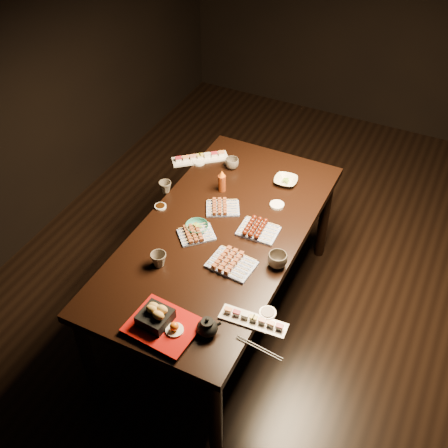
{
  "coord_description": "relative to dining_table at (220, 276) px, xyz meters",
  "views": [
    {
      "loc": [
        0.68,
        -2.41,
        2.93
      ],
      "look_at": [
        -0.38,
        -0.25,
        0.77
      ],
      "focal_mm": 45.0,
      "sensor_mm": 36.0,
      "label": 1
    }
  ],
  "objects": [
    {
      "name": "edamame_bowl_green",
      "position": [
        -0.13,
        -0.04,
        0.4
      ],
      "size": [
        0.15,
        0.15,
        0.04
      ],
      "primitive_type": "imported",
      "rotation": [
        0.0,
        0.0,
        0.21
      ],
      "color": "#2B836E",
      "rests_on": "dining_table"
    },
    {
      "name": "sauce_dish_se",
      "position": [
        0.48,
        -0.43,
        0.38
      ],
      "size": [
        0.09,
        0.09,
        0.02
      ],
      "primitive_type": "cylinder",
      "rotation": [
        0.0,
        0.0,
        0.05
      ],
      "color": "white",
      "rests_on": "dining_table"
    },
    {
      "name": "sauce_dish_west",
      "position": [
        -0.42,
        0.04,
        0.38
      ],
      "size": [
        0.07,
        0.07,
        0.01
      ],
      "primitive_type": "cylinder",
      "rotation": [
        0.0,
        0.0,
        -0.05
      ],
      "color": "white",
      "rests_on": "dining_table"
    },
    {
      "name": "teacup_near_left",
      "position": [
        -0.18,
        -0.38,
        0.42
      ],
      "size": [
        0.11,
        0.11,
        0.08
      ],
      "primitive_type": "imported",
      "rotation": [
        0.0,
        0.0,
        0.38
      ],
      "color": "#52493F",
      "rests_on": "dining_table"
    },
    {
      "name": "yakitori_plate_left",
      "position": [
        -0.07,
        0.18,
        0.4
      ],
      "size": [
        0.24,
        0.22,
        0.05
      ],
      "primitive_type": null,
      "rotation": [
        0.0,
        0.0,
        0.48
      ],
      "color": "#828EB6",
      "rests_on": "dining_table"
    },
    {
      "name": "sushi_platter_far",
      "position": [
        -0.44,
        0.58,
        0.4
      ],
      "size": [
        0.35,
        0.32,
        0.05
      ],
      "primitive_type": null,
      "rotation": [
        0.0,
        0.0,
        3.83
      ],
      "color": "white",
      "rests_on": "dining_table"
    },
    {
      "name": "condiment_bottle",
      "position": [
        -0.16,
        0.35,
        0.45
      ],
      "size": [
        0.07,
        0.07,
        0.15
      ],
      "primitive_type": "cylinder",
      "rotation": [
        0.0,
        0.0,
        0.63
      ],
      "color": "maroon",
      "rests_on": "dining_table"
    },
    {
      "name": "sushi_platter_near",
      "position": [
        0.43,
        -0.51,
        0.4
      ],
      "size": [
        0.34,
        0.11,
        0.04
      ],
      "primitive_type": null,
      "rotation": [
        0.0,
        0.0,
        0.06
      ],
      "color": "white",
      "rests_on": "dining_table"
    },
    {
      "name": "tsukune_plate",
      "position": [
        0.2,
        0.09,
        0.4
      ],
      "size": [
        0.23,
        0.17,
        0.06
      ],
      "primitive_type": null,
      "rotation": [
        0.0,
        0.0,
        0.03
      ],
      "color": "#828EB6",
      "rests_on": "dining_table"
    },
    {
      "name": "chopsticks_se",
      "position": [
        0.52,
        -0.64,
        0.38
      ],
      "size": [
        0.25,
        0.05,
        0.01
      ],
      "primitive_type": null,
      "rotation": [
        0.0,
        0.0,
        -0.11
      ],
      "color": "black",
      "rests_on": "dining_table"
    },
    {
      "name": "yakitori_plate_right",
      "position": [
        0.17,
        -0.21,
        0.41
      ],
      "size": [
        0.26,
        0.2,
        0.06
      ],
      "primitive_type": null,
      "rotation": [
        0.0,
        0.0,
        -0.09
      ],
      "color": "#828EB6",
      "rests_on": "dining_table"
    },
    {
      "name": "teacup_far_right",
      "position": [
        -0.21,
        0.59,
        0.41
      ],
      "size": [
        0.12,
        0.12,
        0.07
      ],
      "primitive_type": "imported",
      "rotation": [
        0.0,
        0.0,
        0.6
      ],
      "color": "#52493F",
      "rests_on": "dining_table"
    },
    {
      "name": "chopsticks_near",
      "position": [
        0.17,
        -0.76,
        0.38
      ],
      "size": [
        0.11,
        0.2,
        0.01
      ],
      "primitive_type": null,
      "rotation": [
        0.0,
        0.0,
        1.14
      ],
      "color": "black",
      "rests_on": "dining_table"
    },
    {
      "name": "sauce_dish_nw",
      "position": [
        -0.43,
        0.54,
        0.38
      ],
      "size": [
        0.12,
        0.12,
        0.01
      ],
      "primitive_type": "cylinder",
      "rotation": [
        0.0,
        0.0,
        0.59
      ],
      "color": "white",
      "rests_on": "dining_table"
    },
    {
      "name": "yakitori_plate_center",
      "position": [
        -0.11,
        -0.09,
        0.4
      ],
      "size": [
        0.24,
        0.24,
        0.05
      ],
      "primitive_type": null,
      "rotation": [
        0.0,
        0.0,
        0.77
      ],
      "color": "#828EB6",
      "rests_on": "dining_table"
    },
    {
      "name": "teacup_mid_right",
      "position": [
        0.39,
        -0.1,
        0.42
      ],
      "size": [
        0.14,
        0.14,
        0.08
      ],
      "primitive_type": "imported",
      "rotation": [
        0.0,
        0.0,
        0.51
      ],
      "color": "#52493F",
      "rests_on": "dining_table"
    },
    {
      "name": "teapot",
      "position": [
        0.26,
        -0.66,
        0.43
      ],
      "size": [
        0.17,
        0.17,
        0.1
      ],
      "primitive_type": null,
      "rotation": [
        0.0,
        0.0,
        0.72
      ],
      "color": "black",
      "rests_on": "dining_table"
    },
    {
      "name": "tempura_tray",
      "position": [
        0.06,
        -0.73,
        0.44
      ],
      "size": [
        0.35,
        0.29,
        0.12
      ],
      "primitive_type": null,
      "rotation": [
        0.0,
        0.0,
        -0.08
      ],
      "color": "black",
      "rests_on": "dining_table"
    },
    {
      "name": "teacup_far_left",
      "position": [
        -0.47,
        0.18,
        0.41
      ],
      "size": [
        0.1,
        0.1,
        0.07
      ],
      "primitive_type": "imported",
      "rotation": [
        0.0,
        0.0,
        0.49
      ],
      "color": "#52493F",
      "rests_on": "dining_table"
    },
    {
      "name": "sauce_dish_east",
      "position": [
        0.2,
        0.36,
        0.38
      ],
      "size": [
        0.1,
        0.1,
        0.02
      ],
      "primitive_type": "cylinder",
      "rotation": [
        0.0,
        0.0,
        -0.1
      ],
      "color": "white",
      "rests_on": "dining_table"
    },
    {
      "name": "edamame_bowl_cream",
      "position": [
        0.17,
        0.59,
        0.39
      ],
      "size": [
        0.16,
        0.16,
        0.04
      ],
      "primitive_type": "imported",
      "rotation": [
        0.0,
        0.0,
        0.12
      ],
      "color": "beige",
      "rests_on": "dining_table"
    },
    {
      "name": "dining_table",
      "position": [
        0.0,
        0.0,
        0.0
      ],
      "size": [
        1.38,
        1.98,
        0.75
      ],
      "primitive_type": "cube",
      "rotation": [
        0.0,
        0.0,
        0.29
      ],
      "color": "black",
      "rests_on": "ground"
    },
    {
      "name": "ground",
      "position": [
        0.38,
        0.3,
        -0.38
      ],
      "size": [
        5.0,
        5.0,
        0.0
      ],
      "primitive_type": "plane",
      "color": "black",
      "rests_on": "ground"
    }
  ]
}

